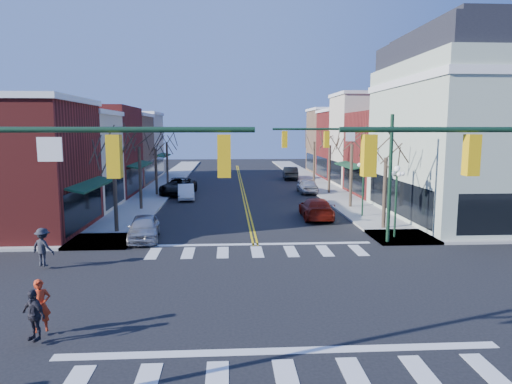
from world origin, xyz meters
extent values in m
plane|color=black|center=(0.00, 0.00, 0.00)|extent=(160.00, 160.00, 0.00)
cube|color=#9E9B93|center=(-8.75, 20.00, 0.07)|extent=(3.50, 70.00, 0.15)
cube|color=#9E9B93|center=(8.75, 20.00, 0.07)|extent=(3.50, 70.00, 0.15)
cube|color=maroon|center=(-15.50, 11.75, 4.00)|extent=(10.00, 8.50, 8.00)
cube|color=beige|center=(-15.50, 19.50, 3.75)|extent=(10.00, 7.00, 7.50)
cube|color=maroon|center=(-15.50, 27.50, 4.25)|extent=(10.00, 9.00, 8.50)
cube|color=#89664B|center=(-15.50, 35.75, 3.90)|extent=(10.00, 7.50, 7.80)
cube|color=beige|center=(-15.50, 43.50, 4.10)|extent=(10.00, 8.00, 8.20)
cube|color=maroon|center=(15.50, 25.75, 4.00)|extent=(10.00, 8.50, 8.00)
cube|color=beige|center=(15.50, 33.50, 5.00)|extent=(10.00, 7.00, 10.00)
cube|color=maroon|center=(15.50, 41.00, 4.25)|extent=(10.00, 8.00, 8.50)
cube|color=#89664B|center=(15.50, 49.00, 4.50)|extent=(10.00, 8.00, 9.00)
cube|color=#ACBBA2|center=(16.50, 14.50, 5.50)|extent=(12.00, 14.00, 11.00)
cube|color=white|center=(16.50, 14.50, 9.60)|extent=(12.25, 14.25, 0.50)
cube|color=black|center=(16.50, 14.50, 11.90)|extent=(11.40, 13.40, 1.80)
cube|color=black|center=(16.50, 14.50, 13.00)|extent=(9.80, 11.80, 0.60)
cylinder|color=#14331E|center=(-4.15, -7.40, 6.40)|extent=(6.50, 0.12, 0.12)
cube|color=gold|center=(-3.83, -7.40, 5.85)|extent=(0.28, 0.28, 0.90)
cube|color=gold|center=(-1.55, -7.40, 5.85)|extent=(0.28, 0.28, 0.90)
cylinder|color=#14331E|center=(4.15, -7.40, 6.40)|extent=(6.50, 0.12, 0.12)
cube|color=gold|center=(3.83, -7.40, 5.85)|extent=(0.28, 0.28, 0.90)
cube|color=gold|center=(1.55, -7.40, 5.85)|extent=(0.28, 0.28, 0.90)
cylinder|color=#14331E|center=(7.40, 7.40, 3.60)|extent=(0.20, 0.20, 7.20)
cylinder|color=#14331E|center=(4.15, 7.40, 6.40)|extent=(6.50, 0.12, 0.12)
cube|color=gold|center=(3.83, 7.40, 5.85)|extent=(0.28, 0.28, 0.90)
cube|color=gold|center=(1.55, 7.40, 5.85)|extent=(0.28, 0.28, 0.90)
cylinder|color=#14331E|center=(8.20, 8.50, 2.00)|extent=(0.12, 0.12, 4.00)
sphere|color=white|center=(8.20, 8.50, 4.15)|extent=(0.36, 0.36, 0.36)
cylinder|color=#14331E|center=(8.20, 15.00, 2.00)|extent=(0.12, 0.12, 4.00)
sphere|color=white|center=(8.20, 15.00, 4.15)|extent=(0.36, 0.36, 0.36)
cylinder|color=#382B21|center=(-8.40, 11.00, 2.38)|extent=(0.24, 0.24, 4.76)
cylinder|color=#382B21|center=(-8.40, 19.00, 2.52)|extent=(0.24, 0.24, 5.04)
cylinder|color=#382B21|center=(-8.40, 27.00, 2.27)|extent=(0.24, 0.24, 4.55)
cylinder|color=#382B21|center=(-8.40, 35.00, 2.45)|extent=(0.24, 0.24, 4.90)
cylinder|color=#382B21|center=(8.40, 11.00, 2.31)|extent=(0.24, 0.24, 4.62)
cylinder|color=#382B21|center=(8.40, 19.00, 2.59)|extent=(0.24, 0.24, 5.18)
cylinder|color=#382B21|center=(8.40, 27.00, 2.42)|extent=(0.24, 0.24, 4.83)
cylinder|color=#382B21|center=(8.40, 35.00, 2.48)|extent=(0.24, 0.24, 4.97)
imported|color=#A3A3A8|center=(-6.40, 9.21, 0.72)|extent=(2.13, 4.39, 1.44)
imported|color=silver|center=(-5.38, 24.50, 0.68)|extent=(1.87, 4.26, 1.36)
imported|color=black|center=(-6.40, 27.72, 0.82)|extent=(3.50, 6.22, 1.64)
imported|color=maroon|center=(4.80, 14.94, 0.74)|extent=(2.28, 5.18, 1.48)
imported|color=#AAAAAF|center=(6.40, 27.88, 0.74)|extent=(1.78, 4.35, 1.48)
imported|color=black|center=(6.40, 40.57, 0.80)|extent=(1.96, 4.96, 1.60)
imported|color=#B82E13|center=(-7.33, -3.14, 0.98)|extent=(0.71, 0.60, 1.66)
imported|color=#222028|center=(-7.30, -3.72, 0.93)|extent=(0.98, 0.78, 1.55)
imported|color=#202129|center=(-10.00, 3.87, 1.04)|extent=(1.31, 1.06, 1.78)
camera|label=1|loc=(-1.46, -17.03, 6.42)|focal=32.00mm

